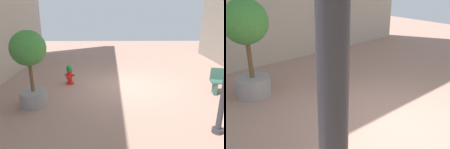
# 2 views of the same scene
# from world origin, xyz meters

# --- Properties ---
(ground_plane) EXTENTS (23.40, 23.40, 0.00)m
(ground_plane) POSITION_xyz_m (0.00, 0.00, 0.00)
(ground_plane) COLOR #9E7A6B
(fire_hydrant) EXTENTS (0.43, 0.40, 0.82)m
(fire_hydrant) POSITION_xyz_m (2.47, -0.30, 0.41)
(fire_hydrant) COLOR red
(fire_hydrant) RESTS_ON ground_plane
(planter_tree) EXTENTS (1.09, 1.09, 2.46)m
(planter_tree) POSITION_xyz_m (3.30, 1.75, 1.53)
(planter_tree) COLOR gray
(planter_tree) RESTS_ON ground_plane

